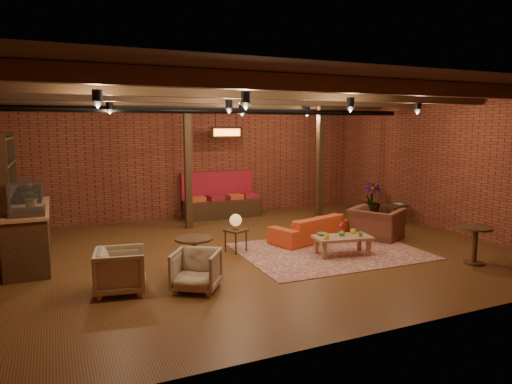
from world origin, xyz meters
name	(u,v)px	position (x,y,z in m)	size (l,w,h in m)	color
floor	(253,251)	(0.00, 0.00, 0.00)	(10.00, 10.00, 0.00)	#422510
ceiling	(253,90)	(0.00, 0.00, 3.20)	(10.00, 8.00, 0.02)	black
wall_back	(195,159)	(0.00, 4.00, 1.60)	(10.00, 0.02, 3.20)	maroon
wall_front	(389,204)	(0.00, -4.00, 1.60)	(10.00, 0.02, 3.20)	maroon
wall_right	(442,164)	(5.00, 0.00, 1.60)	(0.02, 8.00, 3.20)	maroon
ceiling_beams	(253,97)	(0.00, 0.00, 3.08)	(9.80, 6.40, 0.22)	black
ceiling_pipe	(225,111)	(0.00, 1.60, 2.85)	(0.12, 0.12, 9.60)	black
post_left	(188,164)	(-0.60, 2.60, 1.60)	(0.16, 0.16, 3.20)	black
post_right	(320,161)	(2.80, 2.00, 1.60)	(0.16, 0.16, 3.20)	black
service_counter	(27,220)	(-4.10, 1.00, 0.80)	(0.80, 2.50, 1.60)	black
plant_counter	(32,196)	(-4.00, 1.20, 1.22)	(0.35, 0.39, 0.30)	#337F33
shelving_hutch	(1,199)	(-4.50, 1.10, 1.20)	(0.52, 2.00, 2.40)	black
banquette	(221,199)	(0.60, 3.55, 0.50)	(2.10, 0.70, 1.00)	maroon
service_sign	(227,132)	(0.60, 3.10, 2.35)	(0.86, 0.06, 0.30)	orange
ceiling_spotlights	(253,108)	(0.00, 0.00, 2.86)	(6.40, 4.40, 0.28)	black
rug	(329,251)	(1.40, -0.64, 0.01)	(3.54, 2.71, 0.01)	maroon
sofa	(310,228)	(1.51, 0.31, 0.28)	(1.92, 0.75, 0.56)	#C4411B
coffee_table	(342,238)	(1.47, -0.97, 0.34)	(1.19, 0.73, 0.63)	#996E47
side_table_lamp	(236,223)	(-0.33, 0.12, 0.59)	(0.49, 0.49, 0.77)	black
round_table_left	(194,250)	(-1.53, -0.99, 0.45)	(0.64, 0.64, 0.66)	black
armchair_a	(120,268)	(-2.77, -1.27, 0.37)	(0.73, 0.68, 0.75)	beige
armchair_b	(196,268)	(-1.69, -1.65, 0.35)	(0.67, 0.63, 0.69)	beige
armchair_right	(377,218)	(2.96, -0.16, 0.46)	(1.06, 0.69, 0.93)	brown
side_table_book	(396,206)	(4.38, 0.84, 0.48)	(0.53, 0.53, 0.54)	black
round_table_right	(475,239)	(3.37, -2.43, 0.46)	(0.59, 0.59, 0.69)	black
plant_tall	(372,167)	(4.40, 1.88, 1.41)	(1.58, 1.58, 2.82)	#4C7F4C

